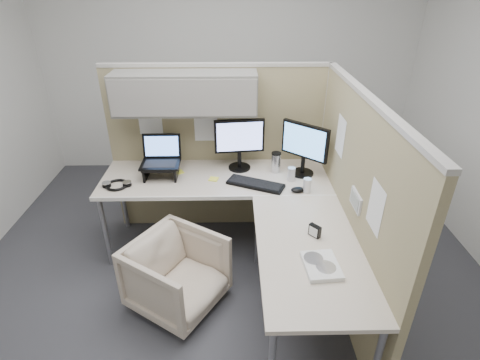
{
  "coord_description": "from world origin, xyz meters",
  "views": [
    {
      "loc": [
        0.05,
        -2.36,
        2.29
      ],
      "look_at": [
        0.1,
        0.25,
        0.85
      ],
      "focal_mm": 28.0,
      "sensor_mm": 36.0,
      "label": 1
    }
  ],
  "objects_px": {
    "desk": "(243,206)",
    "monitor_left": "(239,140)",
    "keyboard": "(255,184)",
    "office_chair": "(177,271)"
  },
  "relations": [
    {
      "from": "desk",
      "to": "monitor_left",
      "type": "height_order",
      "value": "monitor_left"
    },
    {
      "from": "keyboard",
      "to": "desk",
      "type": "bearing_deg",
      "value": -89.46
    },
    {
      "from": "office_chair",
      "to": "keyboard",
      "type": "xyz_separation_m",
      "value": [
        0.62,
        0.58,
        0.43
      ]
    },
    {
      "from": "office_chair",
      "to": "keyboard",
      "type": "height_order",
      "value": "keyboard"
    },
    {
      "from": "office_chair",
      "to": "monitor_left",
      "type": "height_order",
      "value": "monitor_left"
    },
    {
      "from": "office_chair",
      "to": "monitor_left",
      "type": "distance_m",
      "value": 1.24
    },
    {
      "from": "monitor_left",
      "to": "keyboard",
      "type": "height_order",
      "value": "monitor_left"
    },
    {
      "from": "desk",
      "to": "keyboard",
      "type": "xyz_separation_m",
      "value": [
        0.11,
        0.25,
        0.05
      ]
    },
    {
      "from": "desk",
      "to": "keyboard",
      "type": "relative_size",
      "value": 4.18
    },
    {
      "from": "keyboard",
      "to": "monitor_left",
      "type": "bearing_deg",
      "value": 136.14
    }
  ]
}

